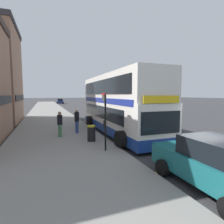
# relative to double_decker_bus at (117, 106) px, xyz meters

# --- Properties ---
(ground_plane) EXTENTS (260.00, 260.00, 0.00)m
(ground_plane) POSITION_rel_double_decker_bus_xyz_m (2.46, 26.31, -2.07)
(ground_plane) COLOR #333335
(pavement_near) EXTENTS (6.00, 76.00, 0.14)m
(pavement_near) POSITION_rel_double_decker_bus_xyz_m (-4.54, 26.31, -2.00)
(pavement_near) COLOR gray
(pavement_near) RESTS_ON ground
(double_decker_bus) EXTENTS (3.25, 11.37, 4.40)m
(double_decker_bus) POSITION_rel_double_decker_bus_xyz_m (0.00, 0.00, 0.00)
(double_decker_bus) COLOR white
(double_decker_bus) RESTS_ON ground
(bus_bay_markings) EXTENTS (3.05, 14.25, 0.01)m
(bus_bay_markings) POSITION_rel_double_decker_bus_xyz_m (-0.02, -0.33, -2.06)
(bus_bay_markings) COLOR yellow
(bus_bay_markings) RESTS_ON ground
(bus_stop_sign) EXTENTS (0.09, 0.51, 2.88)m
(bus_stop_sign) POSITION_rel_double_decker_bus_xyz_m (-2.41, -4.37, -0.25)
(bus_stop_sign) COLOR black
(bus_stop_sign) RESTS_ON pavement_near
(parked_car_navy_distant) EXTENTS (2.09, 4.20, 1.62)m
(parked_car_navy_distant) POSITION_rel_double_decker_bus_xyz_m (-0.46, 47.89, -1.27)
(parked_car_navy_distant) COLOR navy
(parked_car_navy_distant) RESTS_ON ground
(parked_car_silver_kerbside) EXTENTS (2.09, 4.20, 1.62)m
(parked_car_silver_kerbside) POSITION_rel_double_decker_bus_xyz_m (5.09, 9.68, -1.27)
(parked_car_silver_kerbside) COLOR #B2B5BA
(parked_car_silver_kerbside) RESTS_ON ground
(parked_car_teal_across) EXTENTS (2.09, 4.20, 1.62)m
(parked_car_teal_across) POSITION_rel_double_decker_bus_xyz_m (-0.35, -8.94, -1.27)
(parked_car_teal_across) COLOR #196066
(parked_car_teal_across) RESTS_ON ground
(pedestrian_waiting_near_sign) EXTENTS (0.34, 0.34, 1.69)m
(pedestrian_waiting_near_sign) POSITION_rel_double_decker_bus_xyz_m (-4.31, -0.56, -1.01)
(pedestrian_waiting_near_sign) COLOR #3F724C
(pedestrian_waiting_near_sign) RESTS_ON pavement_near
(pedestrian_further_back) EXTENTS (0.34, 0.34, 1.77)m
(pedestrian_further_back) POSITION_rel_double_decker_bus_xyz_m (-3.04, 0.29, -0.96)
(pedestrian_further_back) COLOR #33478C
(pedestrian_further_back) RESTS_ON pavement_near
(litter_bin) EXTENTS (0.51, 0.51, 0.96)m
(litter_bin) POSITION_rel_double_decker_bus_xyz_m (-2.62, -2.37, -1.44)
(litter_bin) COLOR black
(litter_bin) RESTS_ON pavement_near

